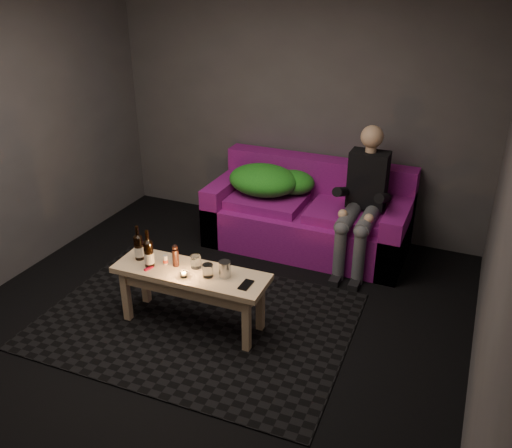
{
  "coord_description": "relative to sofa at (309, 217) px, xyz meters",
  "views": [
    {
      "loc": [
        1.8,
        -2.99,
        2.65
      ],
      "look_at": [
        0.03,
        1.1,
        0.5
      ],
      "focal_mm": 38.0,
      "sensor_mm": 36.0,
      "label": 1
    }
  ],
  "objects": [
    {
      "name": "salt_shaker",
      "position": [
        -0.64,
        -1.68,
        0.23
      ],
      "size": [
        0.05,
        0.05,
        0.08
      ],
      "primitive_type": "cylinder",
      "rotation": [
        0.0,
        0.0,
        0.34
      ],
      "color": "silver",
      "rests_on": "coffee_table"
    },
    {
      "name": "tumbler_front",
      "position": [
        -0.24,
        -1.71,
        0.25
      ],
      "size": [
        0.09,
        0.09,
        0.1
      ],
      "primitive_type": "cylinder",
      "rotation": [
        0.0,
        0.0,
        0.09
      ],
      "color": "white",
      "rests_on": "coffee_table"
    },
    {
      "name": "red_lighter",
      "position": [
        -0.72,
        -1.8,
        0.2
      ],
      "size": [
        0.04,
        0.08,
        0.01
      ],
      "primitive_type": "cube",
      "rotation": [
        0.0,
        0.0,
        -0.3
      ],
      "color": "red",
      "rests_on": "coffee_table"
    },
    {
      "name": "tumbler_back",
      "position": [
        -0.39,
        -1.63,
        0.24
      ],
      "size": [
        0.09,
        0.09,
        0.1
      ],
      "primitive_type": "cylinder",
      "rotation": [
        0.0,
        0.0,
        0.16
      ],
      "color": "white",
      "rests_on": "coffee_table"
    },
    {
      "name": "beer_bottle_a",
      "position": [
        -0.87,
        -1.69,
        0.3
      ],
      "size": [
        0.07,
        0.07,
        0.29
      ],
      "color": "black",
      "rests_on": "coffee_table"
    },
    {
      "name": "coffee_table",
      "position": [
        -0.41,
        -1.7,
        0.1
      ],
      "size": [
        1.24,
        0.42,
        0.5
      ],
      "rotation": [
        0.0,
        0.0,
        0.03
      ],
      "color": "#DAAE7F",
      "rests_on": "rug"
    },
    {
      "name": "pepper_mill",
      "position": [
        -0.55,
        -1.67,
        0.26
      ],
      "size": [
        0.06,
        0.06,
        0.14
      ],
      "primitive_type": "cylinder",
      "rotation": [
        0.0,
        0.0,
        -0.23
      ],
      "color": "black",
      "rests_on": "coffee_table"
    },
    {
      "name": "smartphone",
      "position": [
        0.07,
        -1.72,
        0.2
      ],
      "size": [
        0.08,
        0.15,
        0.01
      ],
      "primitive_type": "cube",
      "rotation": [
        0.0,
        0.0,
        -0.02
      ],
      "color": "black",
      "rests_on": "coffee_table"
    },
    {
      "name": "beer_bottle_b",
      "position": [
        -0.74,
        -1.76,
        0.31
      ],
      "size": [
        0.08,
        0.08,
        0.31
      ],
      "color": "black",
      "rests_on": "coffee_table"
    },
    {
      "name": "person",
      "position": [
        0.56,
        -0.16,
        0.38
      ],
      "size": [
        0.36,
        0.82,
        1.33
      ],
      "color": "black",
      "rests_on": "sofa"
    },
    {
      "name": "steel_cup",
      "position": [
        -0.13,
        -1.66,
        0.26
      ],
      "size": [
        0.11,
        0.11,
        0.13
      ],
      "primitive_type": "cylinder",
      "rotation": [
        0.0,
        0.0,
        -0.26
      ],
      "color": "#A9ABAF",
      "rests_on": "coffee_table"
    },
    {
      "name": "green_blanket",
      "position": [
        -0.44,
        -0.01,
        0.33
      ],
      "size": [
        0.87,
        0.6,
        0.3
      ],
      "color": "#178223",
      "rests_on": "sofa"
    },
    {
      "name": "floor",
      "position": [
        -0.31,
        -1.82,
        -0.31
      ],
      "size": [
        4.5,
        4.5,
        0.0
      ],
      "primitive_type": "plane",
      "color": "black",
      "rests_on": "ground"
    },
    {
      "name": "tealight",
      "position": [
        -0.41,
        -1.79,
        0.22
      ],
      "size": [
        0.06,
        0.06,
        0.04
      ],
      "color": "white",
      "rests_on": "coffee_table"
    },
    {
      "name": "rug",
      "position": [
        -0.41,
        -1.65,
        -0.3
      ],
      "size": [
        2.51,
        1.85,
        0.01
      ],
      "primitive_type": "cube",
      "rotation": [
        0.0,
        0.0,
        0.03
      ],
      "color": "black",
      "rests_on": "floor"
    },
    {
      "name": "sofa",
      "position": [
        0.0,
        0.0,
        0.0
      ],
      "size": [
        1.99,
        0.89,
        0.85
      ],
      "color": "#80117A",
      "rests_on": "floor"
    },
    {
      "name": "room",
      "position": [
        -0.31,
        -1.35,
        1.33
      ],
      "size": [
        4.5,
        4.5,
        4.5
      ],
      "color": "silver",
      "rests_on": "ground"
    }
  ]
}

